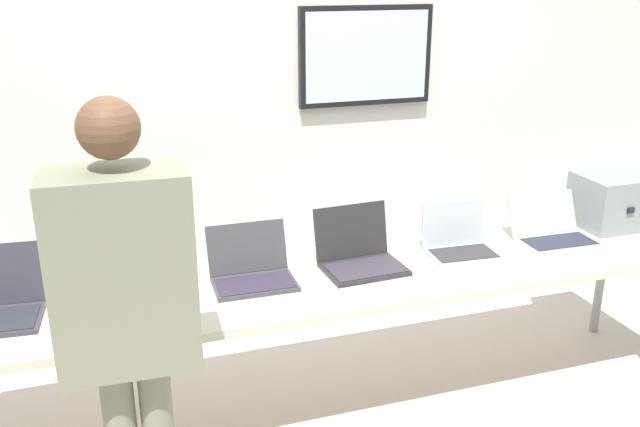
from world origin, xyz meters
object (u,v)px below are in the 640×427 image
object	(u,v)px
equipment_box	(609,201)
laptop_station_1	(130,286)
workbench	(349,282)
laptop_station_5	(552,231)
laptop_station_3	(359,254)
laptop_station_4	(459,243)
person	(127,303)
laptop_station_2	(252,270)
coffee_mug	(118,323)

from	to	relation	value
equipment_box	laptop_station_1	bearing A→B (deg)	-177.42
workbench	laptop_station_5	xyz separation A→B (m)	(1.13, 0.06, 0.10)
laptop_station_3	laptop_station_4	world-z (taller)	laptop_station_3
equipment_box	workbench	bearing A→B (deg)	-174.57
laptop_station_1	laptop_station_3	bearing A→B (deg)	1.27
equipment_box	person	distance (m)	2.66
laptop_station_2	coffee_mug	world-z (taller)	laptop_station_2
laptop_station_3	laptop_station_2	bearing A→B (deg)	-179.62
laptop_station_4	person	distance (m)	1.75
laptop_station_3	person	bearing A→B (deg)	-147.61
laptop_station_2	laptop_station_4	world-z (taller)	laptop_station_4
laptop_station_4	laptop_station_5	xyz separation A→B (m)	(0.53, -0.00, -0.00)
laptop_station_3	laptop_station_4	size ratio (longest dim) A/B	1.13
workbench	laptop_station_2	distance (m)	0.46
workbench	equipment_box	world-z (taller)	equipment_box
laptop_station_1	coffee_mug	xyz separation A→B (m)	(-0.06, -0.28, -0.01)
equipment_box	laptop_station_3	world-z (taller)	equipment_box
equipment_box	laptop_station_2	bearing A→B (deg)	-177.30
laptop_station_1	laptop_station_2	bearing A→B (deg)	2.14
coffee_mug	laptop_station_5	bearing A→B (deg)	8.04
laptop_station_4	person	xyz separation A→B (m)	(-1.59, -0.68, 0.25)
coffee_mug	person	bearing A→B (deg)	-85.00
laptop_station_2	laptop_station_1	bearing A→B (deg)	-177.86
laptop_station_2	coffee_mug	bearing A→B (deg)	-152.73
equipment_box	laptop_station_5	distance (m)	0.44
laptop_station_1	coffee_mug	distance (m)	0.29
equipment_box	laptop_station_2	xyz separation A→B (m)	(-1.99, -0.09, -0.09)
workbench	laptop_station_1	size ratio (longest dim) A/B	9.04
laptop_station_2	person	world-z (taller)	person
person	laptop_station_5	bearing A→B (deg)	17.64
laptop_station_1	person	distance (m)	0.70
workbench	laptop_station_3	size ratio (longest dim) A/B	9.17
equipment_box	person	world-z (taller)	person
person	laptop_station_2	bearing A→B (deg)	50.51
laptop_station_3	workbench	bearing A→B (deg)	-141.27
laptop_station_3	laptop_station_5	world-z (taller)	laptop_station_3
laptop_station_3	laptop_station_5	bearing A→B (deg)	-0.09
laptop_station_2	person	size ratio (longest dim) A/B	0.21
laptop_station_3	person	size ratio (longest dim) A/B	0.23
laptop_station_4	laptop_station_5	distance (m)	0.53
laptop_station_1	laptop_station_5	distance (m)	2.10
laptop_station_1	laptop_station_4	xyz separation A→B (m)	(1.56, 0.02, -0.01)
equipment_box	person	bearing A→B (deg)	-163.20
laptop_station_5	workbench	bearing A→B (deg)	-177.21
workbench	coffee_mug	size ratio (longest dim) A/B	36.26
workbench	laptop_station_5	world-z (taller)	laptop_station_5
coffee_mug	laptop_station_4	bearing A→B (deg)	10.64
workbench	laptop_station_2	world-z (taller)	laptop_station_2
laptop_station_5	person	distance (m)	2.25
equipment_box	laptop_station_4	bearing A→B (deg)	-174.51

